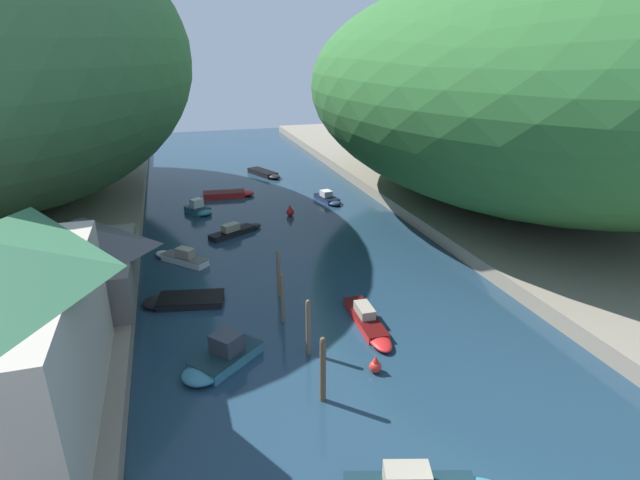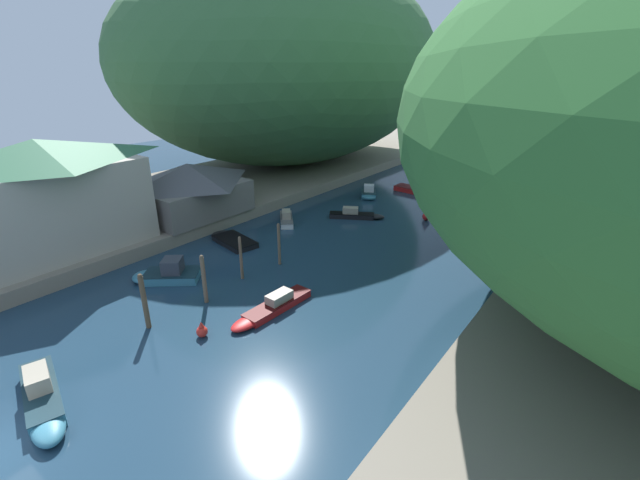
{
  "view_description": "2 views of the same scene",
  "coord_description": "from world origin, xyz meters",
  "px_view_note": "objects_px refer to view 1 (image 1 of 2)",
  "views": [
    {
      "loc": [
        -9.33,
        -10.07,
        16.41
      ],
      "look_at": [
        1.48,
        25.37,
        1.87
      ],
      "focal_mm": 28.0,
      "sensor_mm": 36.0,
      "label": 1
    },
    {
      "loc": [
        18.23,
        -2.15,
        14.73
      ],
      "look_at": [
        1.02,
        20.58,
        3.06
      ],
      "focal_mm": 24.0,
      "sensor_mm": 36.0,
      "label": 2
    }
  ],
  "objects_px": {
    "channel_buoy_far": "(290,211)",
    "boat_far_upstream": "(220,358)",
    "boat_small_dinghy": "(230,194)",
    "channel_buoy_near": "(375,366)",
    "boathouse_shed": "(68,260)",
    "boat_near_quay": "(181,300)",
    "boat_open_rowboat": "(368,322)",
    "person_on_quay": "(89,321)",
    "boat_white_cruiser": "(237,230)",
    "boat_far_right_bank": "(329,199)",
    "boat_navy_launch": "(199,209)",
    "boat_red_skiff": "(180,257)",
    "boat_moored_right": "(266,174)"
  },
  "relations": [
    {
      "from": "channel_buoy_far",
      "to": "boat_far_upstream",
      "type": "bearing_deg",
      "value": -112.24
    },
    {
      "from": "boat_small_dinghy",
      "to": "channel_buoy_near",
      "type": "bearing_deg",
      "value": 9.86
    },
    {
      "from": "boathouse_shed",
      "to": "boat_near_quay",
      "type": "bearing_deg",
      "value": -7.82
    },
    {
      "from": "boat_open_rowboat",
      "to": "boat_far_upstream",
      "type": "bearing_deg",
      "value": 10.92
    },
    {
      "from": "boat_far_upstream",
      "to": "person_on_quay",
      "type": "xyz_separation_m",
      "value": [
        -6.71,
        3.28,
        1.63
      ]
    },
    {
      "from": "boat_far_upstream",
      "to": "boat_white_cruiser",
      "type": "bearing_deg",
      "value": -50.09
    },
    {
      "from": "boat_far_right_bank",
      "to": "boat_small_dinghy",
      "type": "bearing_deg",
      "value": -39.73
    },
    {
      "from": "channel_buoy_near",
      "to": "boat_far_upstream",
      "type": "bearing_deg",
      "value": 159.18
    },
    {
      "from": "boat_navy_launch",
      "to": "channel_buoy_near",
      "type": "xyz_separation_m",
      "value": [
        6.99,
        -30.32,
        -0.07
      ]
    },
    {
      "from": "boat_near_quay",
      "to": "person_on_quay",
      "type": "height_order",
      "value": "person_on_quay"
    },
    {
      "from": "boat_white_cruiser",
      "to": "boat_red_skiff",
      "type": "height_order",
      "value": "boat_red_skiff"
    },
    {
      "from": "channel_buoy_far",
      "to": "boat_navy_launch",
      "type": "bearing_deg",
      "value": 159.04
    },
    {
      "from": "boathouse_shed",
      "to": "boat_near_quay",
      "type": "distance_m",
      "value": 7.47
    },
    {
      "from": "person_on_quay",
      "to": "boat_far_right_bank",
      "type": "bearing_deg",
      "value": -43.29
    },
    {
      "from": "boathouse_shed",
      "to": "boat_white_cruiser",
      "type": "xyz_separation_m",
      "value": [
        12.07,
        11.41,
        -3.36
      ]
    },
    {
      "from": "boat_near_quay",
      "to": "boat_moored_right",
      "type": "bearing_deg",
      "value": -9.14
    },
    {
      "from": "boat_navy_launch",
      "to": "boat_red_skiff",
      "type": "bearing_deg",
      "value": 47.92
    },
    {
      "from": "boat_small_dinghy",
      "to": "boat_white_cruiser",
      "type": "bearing_deg",
      "value": 0.19
    },
    {
      "from": "boat_red_skiff",
      "to": "boat_moored_right",
      "type": "xyz_separation_m",
      "value": [
        12.15,
        25.92,
        -0.09
      ]
    },
    {
      "from": "boathouse_shed",
      "to": "person_on_quay",
      "type": "relative_size",
      "value": 6.24
    },
    {
      "from": "boat_white_cruiser",
      "to": "boat_open_rowboat",
      "type": "height_order",
      "value": "boat_white_cruiser"
    },
    {
      "from": "boat_open_rowboat",
      "to": "channel_buoy_far",
      "type": "bearing_deg",
      "value": -88.87
    },
    {
      "from": "boathouse_shed",
      "to": "boat_moored_right",
      "type": "xyz_separation_m",
      "value": [
        18.92,
        32.27,
        -3.4
      ]
    },
    {
      "from": "boat_white_cruiser",
      "to": "boat_open_rowboat",
      "type": "distance_m",
      "value": 19.61
    },
    {
      "from": "boat_small_dinghy",
      "to": "boat_navy_launch",
      "type": "bearing_deg",
      "value": -30.99
    },
    {
      "from": "boat_red_skiff",
      "to": "channel_buoy_far",
      "type": "xyz_separation_m",
      "value": [
        11.32,
        8.77,
        0.06
      ]
    },
    {
      "from": "boat_small_dinghy",
      "to": "boat_open_rowboat",
      "type": "xyz_separation_m",
      "value": [
        4.45,
        -31.36,
        0.03
      ]
    },
    {
      "from": "boat_white_cruiser",
      "to": "boat_open_rowboat",
      "type": "relative_size",
      "value": 0.85
    },
    {
      "from": "boat_near_quay",
      "to": "boat_far_right_bank",
      "type": "bearing_deg",
      "value": -29.5
    },
    {
      "from": "boat_red_skiff",
      "to": "channel_buoy_far",
      "type": "relative_size",
      "value": 3.87
    },
    {
      "from": "boathouse_shed",
      "to": "boat_open_rowboat",
      "type": "distance_m",
      "value": 19.37
    },
    {
      "from": "boat_white_cruiser",
      "to": "channel_buoy_near",
      "type": "relative_size",
      "value": 5.52
    },
    {
      "from": "boathouse_shed",
      "to": "boat_near_quay",
      "type": "height_order",
      "value": "boathouse_shed"
    },
    {
      "from": "boat_far_upstream",
      "to": "boat_red_skiff",
      "type": "xyz_separation_m",
      "value": [
        -1.54,
        15.15,
        -0.1
      ]
    },
    {
      "from": "boat_navy_launch",
      "to": "boat_far_right_bank",
      "type": "distance_m",
      "value": 14.12
    },
    {
      "from": "boat_far_right_bank",
      "to": "channel_buoy_far",
      "type": "distance_m",
      "value": 6.23
    },
    {
      "from": "boat_far_right_bank",
      "to": "boat_open_rowboat",
      "type": "height_order",
      "value": "boat_far_right_bank"
    },
    {
      "from": "boat_small_dinghy",
      "to": "boat_near_quay",
      "type": "distance_m",
      "value": 25.7
    },
    {
      "from": "boat_far_upstream",
      "to": "boat_near_quay",
      "type": "distance_m",
      "value": 8.1
    },
    {
      "from": "boat_open_rowboat",
      "to": "boat_moored_right",
      "type": "bearing_deg",
      "value": -89.5
    },
    {
      "from": "boat_far_upstream",
      "to": "boat_open_rowboat",
      "type": "height_order",
      "value": "boat_far_upstream"
    },
    {
      "from": "boat_far_right_bank",
      "to": "boat_moored_right",
      "type": "relative_size",
      "value": 0.71
    },
    {
      "from": "boat_small_dinghy",
      "to": "boat_moored_right",
      "type": "xyz_separation_m",
      "value": [
        5.81,
        8.32,
        0.01
      ]
    },
    {
      "from": "boat_far_upstream",
      "to": "boat_far_right_bank",
      "type": "distance_m",
      "value": 31.16
    },
    {
      "from": "boat_moored_right",
      "to": "boat_white_cruiser",
      "type": "bearing_deg",
      "value": 48.84
    },
    {
      "from": "boat_moored_right",
      "to": "channel_buoy_far",
      "type": "relative_size",
      "value": 5.36
    },
    {
      "from": "channel_buoy_near",
      "to": "boathouse_shed",
      "type": "bearing_deg",
      "value": 143.92
    },
    {
      "from": "boat_far_upstream",
      "to": "boat_moored_right",
      "type": "bearing_deg",
      "value": -54.03
    },
    {
      "from": "boat_small_dinghy",
      "to": "boat_near_quay",
      "type": "xyz_separation_m",
      "value": [
        -6.57,
        -24.84,
        -0.07
      ]
    },
    {
      "from": "boathouse_shed",
      "to": "person_on_quay",
      "type": "xyz_separation_m",
      "value": [
        1.6,
        -5.51,
        -1.58
      ]
    }
  ]
}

